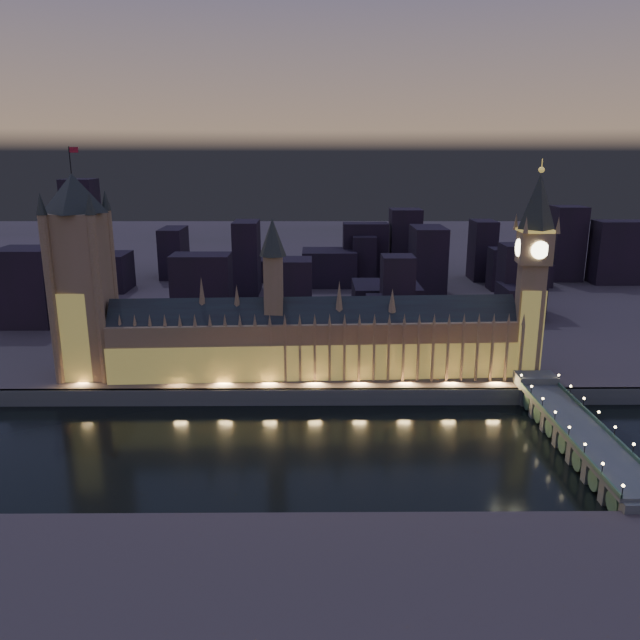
{
  "coord_description": "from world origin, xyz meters",
  "views": [
    {
      "loc": [
        2.69,
        -234.49,
        116.51
      ],
      "look_at": [
        5.0,
        55.0,
        38.0
      ],
      "focal_mm": 35.0,
      "sensor_mm": 36.0,
      "label": 1
    }
  ],
  "objects_px": {
    "palace_of_westminster": "(313,339)",
    "westminster_bridge": "(575,433)",
    "elizabeth_tower": "(534,259)",
    "victoria_tower": "(81,267)"
  },
  "relations": [
    {
      "from": "palace_of_westminster",
      "to": "westminster_bridge",
      "type": "bearing_deg",
      "value": -31.42
    },
    {
      "from": "elizabeth_tower",
      "to": "westminster_bridge",
      "type": "distance_m",
      "value": 89.12
    },
    {
      "from": "westminster_bridge",
      "to": "palace_of_westminster",
      "type": "bearing_deg",
      "value": 148.58
    },
    {
      "from": "elizabeth_tower",
      "to": "westminster_bridge",
      "type": "height_order",
      "value": "elizabeth_tower"
    },
    {
      "from": "victoria_tower",
      "to": "elizabeth_tower",
      "type": "height_order",
      "value": "victoria_tower"
    },
    {
      "from": "elizabeth_tower",
      "to": "victoria_tower",
      "type": "bearing_deg",
      "value": -180.0
    },
    {
      "from": "palace_of_westminster",
      "to": "victoria_tower",
      "type": "height_order",
      "value": "victoria_tower"
    },
    {
      "from": "westminster_bridge",
      "to": "victoria_tower",
      "type": "bearing_deg",
      "value": 163.33
    },
    {
      "from": "elizabeth_tower",
      "to": "westminster_bridge",
      "type": "xyz_separation_m",
      "value": [
        0.24,
        -65.37,
        -60.58
      ]
    },
    {
      "from": "palace_of_westminster",
      "to": "elizabeth_tower",
      "type": "distance_m",
      "value": 113.79
    }
  ]
}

